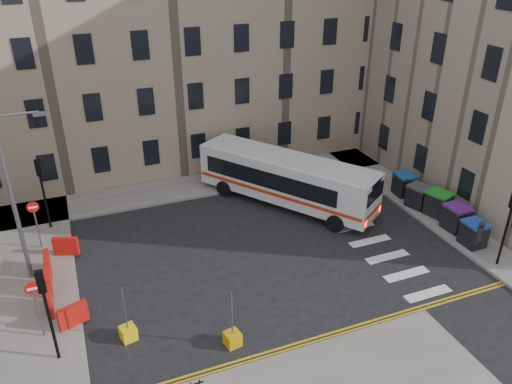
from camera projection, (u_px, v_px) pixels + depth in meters
ground at (294, 245)px, 26.67m from camera, size 120.00×120.00×0.00m
pavement_north at (150, 194)px, 31.76m from camera, size 36.00×3.20×0.15m
pavement_east at (391, 185)px, 32.90m from camera, size 2.40×26.00×0.15m
pavement_west at (9, 294)px, 22.86m from camera, size 6.00×22.00×0.15m
terrace_north at (103, 38)px, 33.22m from camera, size 38.30×10.80×17.20m
traffic_light_east at (510, 216)px, 23.64m from camera, size 0.28×0.22×4.10m
traffic_light_nw at (42, 184)px, 26.78m from camera, size 0.28×0.22×4.10m
traffic_light_sw at (46, 302)px, 18.10m from camera, size 0.28×0.22×4.10m
streetlamp at (12, 199)px, 22.06m from camera, size 0.50×0.22×8.14m
no_entry_north at (35, 215)px, 25.32m from camera, size 0.60×0.08×3.00m
no_entry_south at (35, 298)px, 19.54m from camera, size 0.60×0.08×3.00m
roadworks_barriers at (57, 280)px, 22.89m from camera, size 1.66×6.26×1.00m
bus at (286, 178)px, 29.98m from camera, size 8.43×10.66×3.05m
wheelie_bin_a at (474, 233)px, 26.12m from camera, size 1.07×1.22×1.35m
wheelie_bin_b at (456, 218)px, 27.50m from camera, size 1.22×1.38×1.44m
wheelie_bin_c at (438, 203)px, 28.93m from camera, size 1.50×1.61×1.46m
wheelie_bin_d at (418, 196)px, 29.86m from camera, size 1.39×1.50×1.36m
wheelie_bin_e at (404, 184)px, 31.26m from camera, size 1.18×1.33×1.38m
pedestrian at (478, 236)px, 25.49m from camera, size 0.70×0.51×1.78m
bollard_yellow at (128, 333)px, 20.33m from camera, size 0.72×0.72×0.60m
bollard_chevron at (233, 339)px, 20.04m from camera, size 0.70×0.70×0.60m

